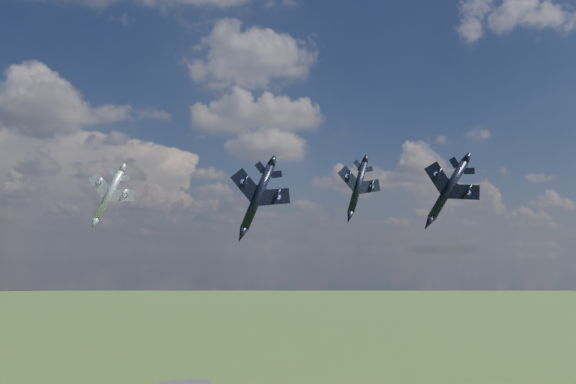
{
  "coord_description": "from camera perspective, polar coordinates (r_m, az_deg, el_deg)",
  "views": [
    {
      "loc": [
        -9.09,
        -78.8,
        72.68
      ],
      "look_at": [
        9.59,
        10.91,
        82.13
      ],
      "focal_mm": 35.0,
      "sensor_mm": 36.0,
      "label": 1
    }
  ],
  "objects": [
    {
      "name": "jet_lead_navy",
      "position": [
        84.06,
        -3.1,
        -0.49
      ],
      "size": [
        11.1,
        14.55,
        6.54
      ],
      "primitive_type": null,
      "rotation": [
        0.0,
        0.39,
        -0.05
      ],
      "color": "black"
    },
    {
      "name": "jet_high_navy",
      "position": [
        105.32,
        7.1,
        0.49
      ],
      "size": [
        12.34,
        15.12,
        5.67
      ],
      "primitive_type": null,
      "rotation": [
        0.0,
        0.31,
        0.18
      ],
      "color": "black"
    },
    {
      "name": "jet_left_silver",
      "position": [
        103.85,
        -17.74,
        -0.27
      ],
      "size": [
        10.75,
        13.73,
        6.29
      ],
      "primitive_type": null,
      "rotation": [
        0.0,
        0.44,
        -0.11
      ],
      "color": "#92959B"
    },
    {
      "name": "jet_right_navy",
      "position": [
        84.38,
        15.95,
        0.21
      ],
      "size": [
        12.89,
        15.17,
        7.07
      ],
      "primitive_type": null,
      "rotation": [
        0.0,
        0.54,
        -0.32
      ],
      "color": "black"
    }
  ]
}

